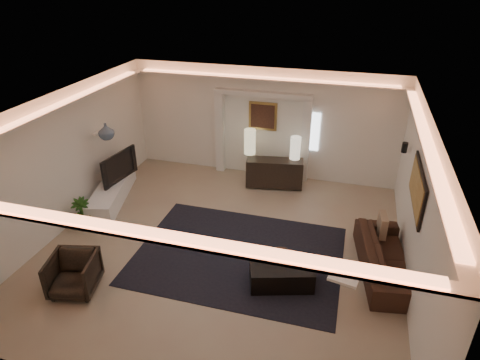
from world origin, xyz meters
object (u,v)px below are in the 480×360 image
(console, at_px, (274,173))
(coffee_table, at_px, (281,275))
(sofa, at_px, (386,258))
(armchair, at_px, (74,274))

(console, xyz_separation_m, coffee_table, (0.87, -3.62, -0.20))
(console, bearing_deg, sofa, -55.05)
(sofa, relative_size, coffee_table, 1.97)
(console, height_order, armchair, console)
(console, bearing_deg, coffee_table, -85.60)
(console, relative_size, armchair, 1.82)
(sofa, xyz_separation_m, coffee_table, (-1.79, -0.88, -0.11))
(sofa, height_order, coffee_table, sofa)
(sofa, relative_size, armchair, 2.78)
(sofa, height_order, armchair, armchair)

